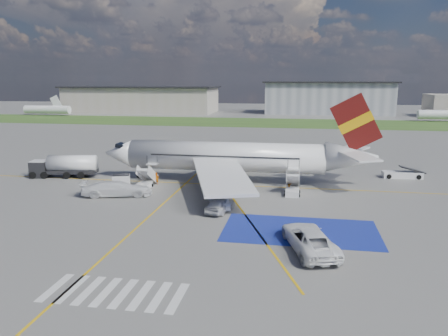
{
  "coord_description": "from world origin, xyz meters",
  "views": [
    {
      "loc": [
        9.67,
        -42.42,
        13.61
      ],
      "look_at": [
        1.17,
        6.02,
        3.5
      ],
      "focal_mm": 35.0,
      "sensor_mm": 36.0,
      "label": 1
    }
  ],
  "objects_px": {
    "airliner": "(237,157)",
    "van_white_b": "(117,186)",
    "car_silver_b": "(219,201)",
    "car_silver_a": "(220,205)",
    "belt_loader": "(402,175)",
    "van_white_a": "(309,235)",
    "gpu_cart": "(121,182)",
    "fuel_tanker": "(65,168)"
  },
  "relations": [
    {
      "from": "fuel_tanker",
      "to": "airliner",
      "type": "bearing_deg",
      "value": -6.96
    },
    {
      "from": "belt_loader",
      "to": "car_silver_a",
      "type": "bearing_deg",
      "value": -141.93
    },
    {
      "from": "gpu_cart",
      "to": "van_white_a",
      "type": "relative_size",
      "value": 0.38
    },
    {
      "from": "gpu_cart",
      "to": "car_silver_a",
      "type": "distance_m",
      "value": 16.03
    },
    {
      "from": "gpu_cart",
      "to": "car_silver_a",
      "type": "height_order",
      "value": "gpu_cart"
    },
    {
      "from": "gpu_cart",
      "to": "belt_loader",
      "type": "bearing_deg",
      "value": -1.32
    },
    {
      "from": "belt_loader",
      "to": "car_silver_b",
      "type": "height_order",
      "value": "belt_loader"
    },
    {
      "from": "airliner",
      "to": "van_white_b",
      "type": "height_order",
      "value": "airliner"
    },
    {
      "from": "gpu_cart",
      "to": "airliner",
      "type": "bearing_deg",
      "value": 3.2
    },
    {
      "from": "car_silver_a",
      "to": "van_white_a",
      "type": "xyz_separation_m",
      "value": [
        8.96,
        -8.72,
        0.43
      ]
    },
    {
      "from": "airliner",
      "to": "van_white_a",
      "type": "relative_size",
      "value": 5.68
    },
    {
      "from": "car_silver_a",
      "to": "car_silver_b",
      "type": "distance_m",
      "value": 1.43
    },
    {
      "from": "belt_loader",
      "to": "car_silver_b",
      "type": "distance_m",
      "value": 29.23
    },
    {
      "from": "gpu_cart",
      "to": "van_white_b",
      "type": "xyz_separation_m",
      "value": [
        0.95,
        -3.59,
        0.39
      ]
    },
    {
      "from": "van_white_a",
      "to": "fuel_tanker",
      "type": "bearing_deg",
      "value": -48.12
    },
    {
      "from": "fuel_tanker",
      "to": "gpu_cart",
      "type": "bearing_deg",
      "value": -34.25
    },
    {
      "from": "belt_loader",
      "to": "van_white_a",
      "type": "height_order",
      "value": "van_white_a"
    },
    {
      "from": "belt_loader",
      "to": "van_white_a",
      "type": "bearing_deg",
      "value": -118.71
    },
    {
      "from": "fuel_tanker",
      "to": "car_silver_b",
      "type": "relative_size",
      "value": 2.11
    },
    {
      "from": "van_white_a",
      "to": "car_silver_b",
      "type": "bearing_deg",
      "value": -63.34
    },
    {
      "from": "gpu_cart",
      "to": "belt_loader",
      "type": "height_order",
      "value": "gpu_cart"
    },
    {
      "from": "car_silver_b",
      "to": "car_silver_a",
      "type": "bearing_deg",
      "value": 81.2
    },
    {
      "from": "belt_loader",
      "to": "van_white_b",
      "type": "height_order",
      "value": "van_white_b"
    },
    {
      "from": "airliner",
      "to": "car_silver_a",
      "type": "relative_size",
      "value": 7.98
    },
    {
      "from": "car_silver_b",
      "to": "van_white_b",
      "type": "height_order",
      "value": "van_white_b"
    },
    {
      "from": "airliner",
      "to": "van_white_b",
      "type": "relative_size",
      "value": 6.03
    },
    {
      "from": "car_silver_b",
      "to": "van_white_b",
      "type": "bearing_deg",
      "value": -33.57
    },
    {
      "from": "car_silver_a",
      "to": "car_silver_b",
      "type": "xyz_separation_m",
      "value": [
        -0.32,
        1.39,
        -0.06
      ]
    },
    {
      "from": "airliner",
      "to": "car_silver_b",
      "type": "height_order",
      "value": "airliner"
    },
    {
      "from": "van_white_b",
      "to": "van_white_a",
      "type": "bearing_deg",
      "value": -135.01
    },
    {
      "from": "fuel_tanker",
      "to": "car_silver_b",
      "type": "distance_m",
      "value": 26.52
    },
    {
      "from": "van_white_b",
      "to": "gpu_cart",
      "type": "bearing_deg",
      "value": -0.14
    },
    {
      "from": "van_white_a",
      "to": "van_white_b",
      "type": "distance_m",
      "value": 25.53
    },
    {
      "from": "fuel_tanker",
      "to": "van_white_b",
      "type": "xyz_separation_m",
      "value": [
        11.33,
        -8.28,
        -0.1
      ]
    },
    {
      "from": "van_white_b",
      "to": "car_silver_a",
      "type": "bearing_deg",
      "value": -122.18
    },
    {
      "from": "belt_loader",
      "to": "gpu_cart",
      "type": "bearing_deg",
      "value": -165.16
    },
    {
      "from": "fuel_tanker",
      "to": "van_white_a",
      "type": "height_order",
      "value": "fuel_tanker"
    },
    {
      "from": "airliner",
      "to": "car_silver_a",
      "type": "height_order",
      "value": "airliner"
    },
    {
      "from": "van_white_a",
      "to": "airliner",
      "type": "bearing_deg",
      "value": -83.55
    },
    {
      "from": "airliner",
      "to": "van_white_a",
      "type": "height_order",
      "value": "airliner"
    },
    {
      "from": "belt_loader",
      "to": "car_silver_a",
      "type": "relative_size",
      "value": 1.25
    },
    {
      "from": "car_silver_a",
      "to": "van_white_a",
      "type": "bearing_deg",
      "value": 148.58
    }
  ]
}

